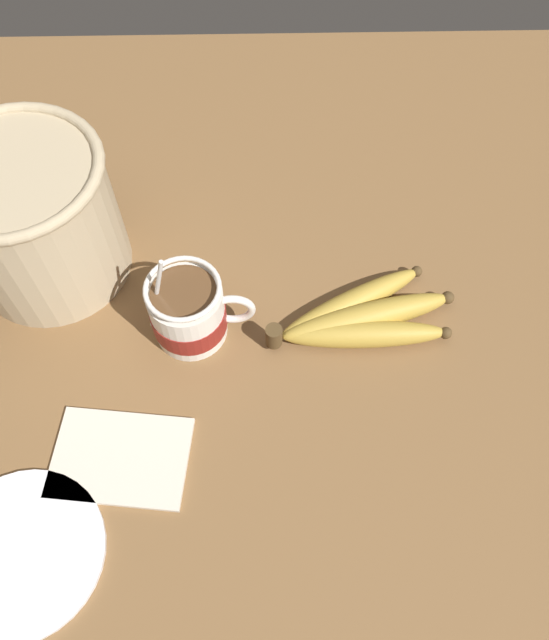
{
  "coord_description": "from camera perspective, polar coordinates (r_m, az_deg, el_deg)",
  "views": [
    {
      "loc": [
        6.25,
        -35.34,
        69.98
      ],
      "look_at": [
        6.98,
        0.72,
        8.11
      ],
      "focal_mm": 35.0,
      "sensor_mm": 36.0,
      "label": 1
    }
  ],
  "objects": [
    {
      "name": "small_plate",
      "position": [
        0.71,
        -22.18,
        -19.15
      ],
      "size": [
        16.96,
        16.96,
        0.6
      ],
      "color": "white",
      "rests_on": "table"
    },
    {
      "name": "table",
      "position": [
        0.77,
        -5.2,
        -2.86
      ],
      "size": [
        117.67,
        117.67,
        3.96
      ],
      "color": "brown",
      "rests_on": "ground"
    },
    {
      "name": "banana_bunch",
      "position": [
        0.75,
        7.92,
        0.06
      ],
      "size": [
        23.12,
        12.47,
        4.11
      ],
      "color": "#4C381E",
      "rests_on": "table"
    },
    {
      "name": "woven_basket",
      "position": [
        0.79,
        -21.18,
        8.75
      ],
      "size": [
        20.34,
        20.34,
        17.7
      ],
      "color": "tan",
      "rests_on": "table"
    },
    {
      "name": "napkin",
      "position": [
        0.71,
        -13.88,
        -12.11
      ],
      "size": [
        15.67,
        11.83,
        0.6
      ],
      "color": "beige",
      "rests_on": "table"
    },
    {
      "name": "coffee_mug",
      "position": [
        0.73,
        -7.83,
        0.73
      ],
      "size": [
        12.7,
        8.86,
        14.27
      ],
      "color": "white",
      "rests_on": "table"
    }
  ]
}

